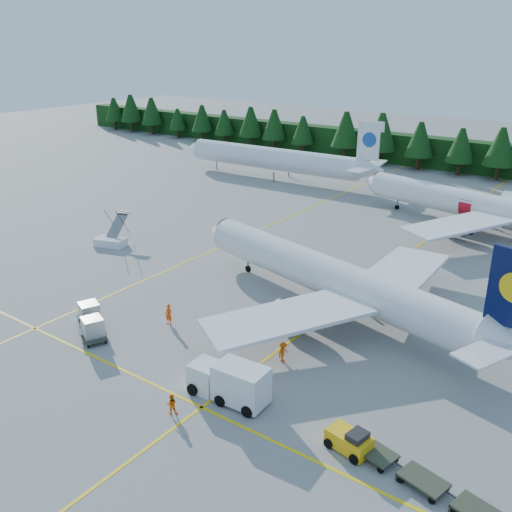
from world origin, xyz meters
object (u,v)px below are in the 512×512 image
Objects in this scene: service_truck at (228,381)px; baggage_tug at (350,440)px; airliner_red at (467,204)px; airliner_navy at (324,275)px; airstairs at (112,239)px.

baggage_tug is at bearing -2.54° from service_truck.
service_truck is at bearing -78.72° from airliner_red.
airliner_red is at bearing 109.51° from baggage_tug.
airliner_navy reaches higher than baggage_tug.
airliner_navy is 21.05m from baggage_tug.
service_truck is 9.81m from baggage_tug.
airliner_navy is at bearing 134.62° from baggage_tug.
airliner_navy is 17.56m from service_truck.
airliner_red reaches higher than baggage_tug.
airliner_red is 11.88× the size of baggage_tug.
airliner_navy is 12.06× the size of baggage_tug.
baggage_tug is at bearing -38.90° from airstairs.
airstairs is (-33.81, -33.97, -2.49)m from airliner_red.
airstairs is 1.90× the size of baggage_tug.
baggage_tug is (8.39, -50.74, -2.50)m from airliner_red.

